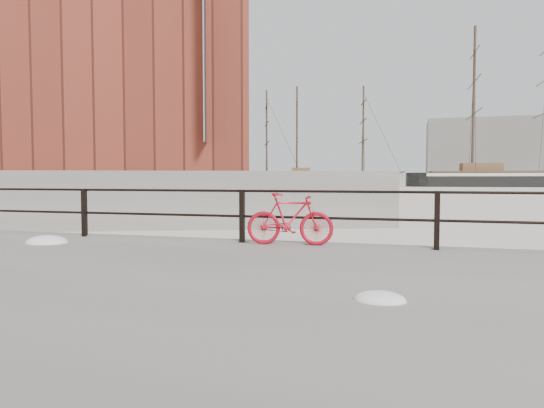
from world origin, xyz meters
The scene contains 16 objects.
ground centered at (0.00, 0.00, 0.00)m, with size 400.00×400.00×0.00m, color white.
promenade centered at (0.00, -4.00, 0.17)m, with size 36.00×8.00×0.35m, color gray.
far_quay centered at (-40.00, 72.00, 0.90)m, with size 24.00×150.00×1.80m, color gray.
guardrail centered at (0.00, -0.15, 0.85)m, with size 28.00×0.10×1.00m, color black, non-canonical shape.
bicycle centered at (-2.54, -0.25, 0.83)m, with size 1.58×0.24×0.95m, color #B50C1C.
snow_mounds centered at (0.22, -2.24, 0.49)m, with size 21.59×3.21×0.32m.
schooner_mid centered at (-14.27, 76.66, 0.00)m, with size 25.60×10.83×18.71m, color silver, non-canonical shape.
schooner_left centered at (-31.24, 75.02, 0.00)m, with size 24.49×11.13×18.59m, color silver, non-canonical shape.
workboat_near centered at (-28.71, 34.62, 0.00)m, with size 10.88×3.63×7.00m, color black, non-canonical shape.
workboat_far centered at (-33.32, 42.77, 0.00)m, with size 10.73×3.71×7.00m, color black, non-canonical shape.
apartment_terracotta centered at (-21.25, 20.26, 11.90)m, with size 20.00×15.00×20.20m, color maroon.
apartment_mustard centered at (-29.49, 40.65, 12.90)m, with size 22.00×15.00×22.20m, color #DFB54E.
apartment_cream centered at (-38.11, 61.98, 12.40)m, with size 20.00×15.00×21.20m, color beige.
apartment_grey centered at (-46.35, 82.38, 13.40)m, with size 22.00×15.00×23.20m, color gray.
apartment_brick centered at (-54.97, 103.70, 12.40)m, with size 24.00×15.00×21.20m, color brown.
industrial_west centered at (20.00, 140.00, 9.00)m, with size 32.00×18.00×18.00m, color gray.
Camera 1 is at (-0.44, -8.78, 1.56)m, focal length 32.00 mm.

